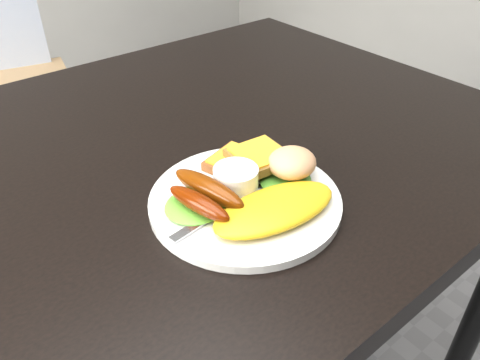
% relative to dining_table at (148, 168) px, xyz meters
% --- Properties ---
extents(dining_table, '(1.20, 0.80, 0.04)m').
position_rel_dining_table_xyz_m(dining_table, '(0.00, 0.00, 0.00)').
color(dining_table, black).
rests_on(dining_table, ground).
extents(dining_chair, '(0.46, 0.46, 0.05)m').
position_rel_dining_table_xyz_m(dining_chair, '(0.06, 1.08, -0.28)').
color(dining_chair, tan).
rests_on(dining_chair, ground).
extents(person, '(0.64, 0.50, 1.59)m').
position_rel_dining_table_xyz_m(person, '(0.12, 0.56, 0.06)').
color(person, navy).
rests_on(person, ground).
extents(plate, '(0.24, 0.24, 0.01)m').
position_rel_dining_table_xyz_m(plate, '(0.04, -0.18, 0.03)').
color(plate, white).
rests_on(plate, dining_table).
extents(lettuce_left, '(0.09, 0.09, 0.01)m').
position_rel_dining_table_xyz_m(lettuce_left, '(-0.02, -0.16, 0.04)').
color(lettuce_left, green).
rests_on(lettuce_left, plate).
extents(lettuce_right, '(0.09, 0.08, 0.01)m').
position_rel_dining_table_xyz_m(lettuce_right, '(0.10, -0.19, 0.04)').
color(lettuce_right, '#47882B').
rests_on(lettuce_right, plate).
extents(omelette, '(0.17, 0.10, 0.02)m').
position_rel_dining_table_xyz_m(omelette, '(0.05, -0.23, 0.04)').
color(omelette, yellow).
rests_on(omelette, plate).
extents(sausage_a, '(0.04, 0.10, 0.02)m').
position_rel_dining_table_xyz_m(sausage_a, '(-0.03, -0.17, 0.05)').
color(sausage_a, '#662003').
rests_on(sausage_a, lettuce_left).
extents(sausage_b, '(0.05, 0.11, 0.03)m').
position_rel_dining_table_xyz_m(sausage_b, '(-0.00, -0.16, 0.05)').
color(sausage_b, '#6B2F09').
rests_on(sausage_b, lettuce_left).
extents(ramekin, '(0.07, 0.07, 0.03)m').
position_rel_dining_table_xyz_m(ramekin, '(0.04, -0.16, 0.05)').
color(ramekin, white).
rests_on(ramekin, plate).
extents(toast_a, '(0.09, 0.09, 0.01)m').
position_rel_dining_table_xyz_m(toast_a, '(0.08, -0.12, 0.04)').
color(toast_a, brown).
rests_on(toast_a, plate).
extents(toast_b, '(0.08, 0.08, 0.01)m').
position_rel_dining_table_xyz_m(toast_b, '(0.09, -0.14, 0.05)').
color(toast_b, olive).
rests_on(toast_b, toast_a).
extents(potato_salad, '(0.08, 0.07, 0.04)m').
position_rel_dining_table_xyz_m(potato_salad, '(0.11, -0.18, 0.06)').
color(potato_salad, beige).
rests_on(potato_salad, lettuce_right).
extents(fork, '(0.15, 0.03, 0.00)m').
position_rel_dining_table_xyz_m(fork, '(-0.00, -0.18, 0.03)').
color(fork, '#ADAFB7').
rests_on(fork, plate).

